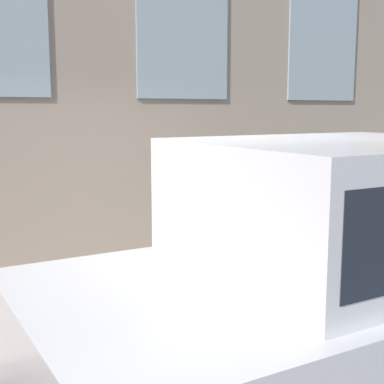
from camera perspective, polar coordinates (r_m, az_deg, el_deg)
name	(u,v)px	position (r m, az deg, el deg)	size (l,w,h in m)	color
ground_plane	(191,352)	(4.85, -0.15, -16.73)	(80.00, 80.00, 0.00)	#47474C
sidewalk	(138,303)	(5.74, -5.83, -11.66)	(2.24, 60.00, 0.18)	#A8A093
fire_hydrant	(175,274)	(5.06, -1.78, -8.75)	(0.28, 0.41, 0.76)	gray
person	(207,221)	(5.50, 1.62, -3.09)	(0.31, 0.21, 1.30)	#726651
parked_car_silver_near	(346,265)	(3.93, 16.10, -7.46)	(2.06, 4.45, 1.89)	black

